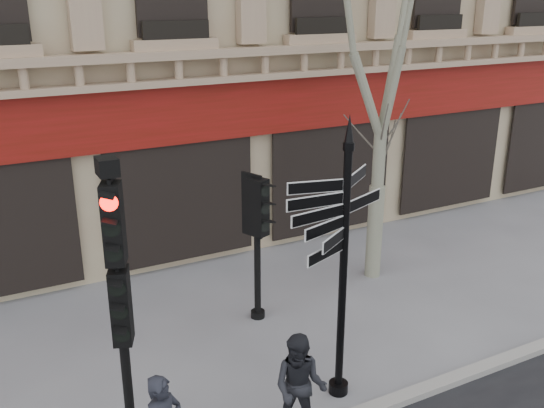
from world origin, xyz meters
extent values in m
plane|color=slate|center=(0.00, 0.00, 0.00)|extent=(80.00, 80.00, 0.00)
cube|color=#5C1309|center=(0.00, 4.88, 3.60)|extent=(28.00, 0.25, 1.30)
cube|color=#9B7D65|center=(0.00, 4.65, 4.57)|extent=(28.00, 0.35, 0.74)
cylinder|color=black|center=(0.56, -0.73, 2.00)|extent=(0.12, 0.12, 4.00)
cylinder|color=black|center=(0.56, -0.73, 0.09)|extent=(0.31, 0.31, 0.18)
cone|color=black|center=(0.56, -0.73, 4.31)|extent=(0.13, 0.13, 0.40)
cylinder|color=black|center=(-2.69, -0.37, 1.93)|extent=(0.13, 0.13, 3.86)
cube|color=black|center=(-2.69, -0.37, 2.24)|extent=(0.55, 0.48, 1.05)
cube|color=black|center=(-2.69, -0.37, 3.37)|extent=(0.55, 0.48, 1.05)
sphere|color=#FF0C05|center=(-2.69, -0.37, 3.65)|extent=(0.22, 0.22, 0.22)
cube|color=black|center=(-2.69, -0.37, 4.10)|extent=(0.34, 0.38, 0.22)
cylinder|color=black|center=(0.47, 1.99, 1.44)|extent=(0.14, 0.14, 2.87)
cylinder|color=black|center=(0.47, 1.99, 0.08)|extent=(0.30, 0.30, 0.16)
cube|color=black|center=(0.47, 1.99, 2.33)|extent=(0.58, 0.50, 1.09)
cylinder|color=gray|center=(3.60, 2.48, 1.06)|extent=(0.35, 0.35, 2.11)
cylinder|color=gray|center=(3.60, 2.48, 2.69)|extent=(0.27, 0.27, 1.35)
imported|color=black|center=(-0.49, -1.30, 0.81)|extent=(1.00, 0.99, 1.62)
camera|label=1|loc=(-4.17, -7.48, 6.07)|focal=40.00mm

